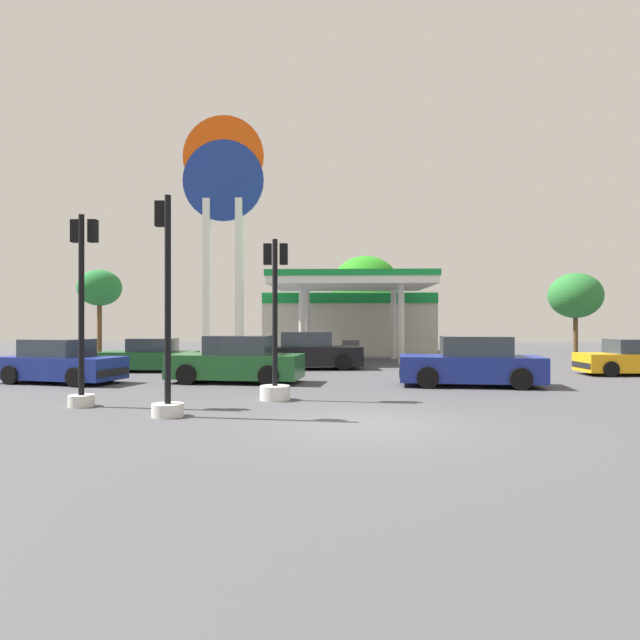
# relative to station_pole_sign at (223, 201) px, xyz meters

# --- Properties ---
(ground_plane) EXTENTS (90.00, 90.00, 0.00)m
(ground_plane) POSITION_rel_station_pole_sign_xyz_m (7.11, -20.10, -8.90)
(ground_plane) COLOR #47474C
(ground_plane) RESTS_ON ground
(gas_station) EXTENTS (10.46, 12.68, 4.53)m
(gas_station) POSITION_rel_station_pole_sign_xyz_m (7.16, 3.45, -6.63)
(gas_station) COLOR beige
(gas_station) RESTS_ON ground
(station_pole_sign) EXTENTS (4.59, 0.56, 13.74)m
(station_pole_sign) POSITION_rel_station_pole_sign_xyz_m (0.00, 0.00, 0.00)
(station_pole_sign) COLOR white
(station_pole_sign) RESTS_ON ground
(car_0) EXTENTS (3.94, 1.89, 1.39)m
(car_0) POSITION_rel_station_pole_sign_xyz_m (-1.37, -8.25, -8.27)
(car_0) COLOR black
(car_0) RESTS_ON ground
(car_1) EXTENTS (4.72, 2.45, 1.63)m
(car_1) POSITION_rel_station_pole_sign_xyz_m (10.88, -13.11, -8.16)
(car_1) COLOR black
(car_1) RESTS_ON ground
(car_2) EXTENTS (4.00, 1.92, 1.41)m
(car_2) POSITION_rel_station_pole_sign_xyz_m (18.05, -9.11, -8.26)
(car_2) COLOR black
(car_2) RESTS_ON ground
(car_3) EXTENTS (4.72, 2.48, 1.62)m
(car_3) POSITION_rel_station_pole_sign_xyz_m (3.04, -12.37, -8.16)
(car_3) COLOR black
(car_3) RESTS_ON ground
(car_4) EXTENTS (4.76, 2.46, 1.64)m
(car_4) POSITION_rel_station_pole_sign_xyz_m (5.22, -6.76, -8.15)
(car_4) COLOR black
(car_4) RESTS_ON ground
(car_5) EXTENTS (4.49, 2.73, 1.50)m
(car_5) POSITION_rel_station_pole_sign_xyz_m (-2.94, -12.72, -8.22)
(car_5) COLOR black
(car_5) RESTS_ON ground
(traffic_signal_0) EXTENTS (0.71, 0.71, 4.92)m
(traffic_signal_0) POSITION_rel_station_pole_sign_xyz_m (2.76, -19.25, -7.36)
(traffic_signal_0) COLOR silver
(traffic_signal_0) RESTS_ON ground
(traffic_signal_1) EXTENTS (0.81, 0.81, 4.32)m
(traffic_signal_1) POSITION_rel_station_pole_sign_xyz_m (4.86, -16.54, -7.65)
(traffic_signal_1) COLOR silver
(traffic_signal_1) RESTS_ON ground
(traffic_signal_2) EXTENTS (0.65, 0.67, 4.76)m
(traffic_signal_2) POSITION_rel_station_pole_sign_xyz_m (0.20, -17.86, -6.90)
(traffic_signal_2) COLOR silver
(traffic_signal_2) RESTS_ON ground
(tree_0) EXTENTS (2.96, 2.96, 5.65)m
(tree_0) POSITION_rel_station_pole_sign_xyz_m (-9.92, 6.53, -4.54)
(tree_0) COLOR brown
(tree_0) RESTS_ON ground
(tree_1) EXTENTS (4.72, 4.72, 6.69)m
(tree_1) POSITION_rel_station_pole_sign_xyz_m (8.38, 8.16, -4.25)
(tree_1) COLOR brown
(tree_1) RESTS_ON ground
(tree_2) EXTENTS (3.47, 3.47, 5.31)m
(tree_2) POSITION_rel_station_pole_sign_xyz_m (22.22, 6.37, -5.10)
(tree_2) COLOR brown
(tree_2) RESTS_ON ground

